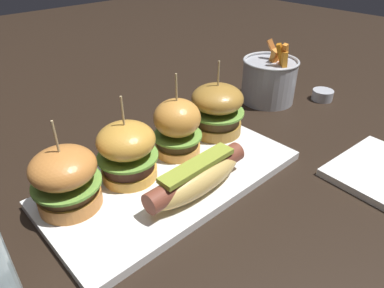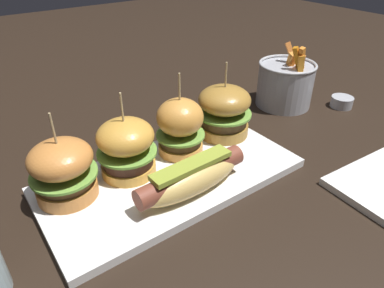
{
  "view_description": "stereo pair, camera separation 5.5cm",
  "coord_description": "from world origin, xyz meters",
  "px_view_note": "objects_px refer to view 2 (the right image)",
  "views": [
    {
      "loc": [
        -0.28,
        -0.34,
        0.35
      ],
      "look_at": [
        0.04,
        0.0,
        0.05
      ],
      "focal_mm": 32.44,
      "sensor_mm": 36.0,
      "label": 1
    },
    {
      "loc": [
        -0.24,
        -0.38,
        0.35
      ],
      "look_at": [
        0.04,
        0.0,
        0.05
      ],
      "focal_mm": 32.44,
      "sensor_mm": 36.0,
      "label": 2
    }
  ],
  "objects_px": {
    "slider_center_right": "(180,126)",
    "hot_dog": "(194,176)",
    "slider_far_left": "(63,170)",
    "slider_far_right": "(224,110)",
    "slider_center_left": "(126,147)",
    "sauce_ramekin": "(341,101)",
    "platter_main": "(172,177)",
    "fries_bucket": "(285,84)"
  },
  "relations": [
    {
      "from": "slider_center_right",
      "to": "hot_dog",
      "type": "bearing_deg",
      "value": -114.49
    },
    {
      "from": "slider_far_left",
      "to": "slider_far_right",
      "type": "height_order",
      "value": "slider_far_right"
    },
    {
      "from": "slider_far_left",
      "to": "slider_center_left",
      "type": "relative_size",
      "value": 0.98
    },
    {
      "from": "slider_far_right",
      "to": "sauce_ramekin",
      "type": "xyz_separation_m",
      "value": [
        0.31,
        -0.05,
        -0.05
      ]
    },
    {
      "from": "hot_dog",
      "to": "slider_far_left",
      "type": "distance_m",
      "value": 0.18
    },
    {
      "from": "hot_dog",
      "to": "sauce_ramekin",
      "type": "relative_size",
      "value": 3.79
    },
    {
      "from": "platter_main",
      "to": "hot_dog",
      "type": "height_order",
      "value": "hot_dog"
    },
    {
      "from": "slider_center_left",
      "to": "slider_center_right",
      "type": "bearing_deg",
      "value": 0.9
    },
    {
      "from": "slider_center_right",
      "to": "sauce_ramekin",
      "type": "xyz_separation_m",
      "value": [
        0.41,
        -0.04,
        -0.05
      ]
    },
    {
      "from": "sauce_ramekin",
      "to": "slider_center_right",
      "type": "bearing_deg",
      "value": 174.12
    },
    {
      "from": "slider_far_left",
      "to": "slider_center_right",
      "type": "height_order",
      "value": "slider_center_right"
    },
    {
      "from": "platter_main",
      "to": "sauce_ramekin",
      "type": "bearing_deg",
      "value": 0.31
    },
    {
      "from": "slider_far_left",
      "to": "sauce_ramekin",
      "type": "bearing_deg",
      "value": -3.96
    },
    {
      "from": "slider_far_left",
      "to": "slider_far_right",
      "type": "distance_m",
      "value": 0.3
    },
    {
      "from": "platter_main",
      "to": "slider_center_right",
      "type": "relative_size",
      "value": 2.84
    },
    {
      "from": "hot_dog",
      "to": "slider_far_right",
      "type": "distance_m",
      "value": 0.18
    },
    {
      "from": "fries_bucket",
      "to": "slider_far_left",
      "type": "bearing_deg",
      "value": -175.31
    },
    {
      "from": "slider_center_left",
      "to": "fries_bucket",
      "type": "height_order",
      "value": "slider_center_left"
    },
    {
      "from": "platter_main",
      "to": "slider_center_left",
      "type": "height_order",
      "value": "slider_center_left"
    },
    {
      "from": "hot_dog",
      "to": "slider_center_left",
      "type": "bearing_deg",
      "value": 119.48
    },
    {
      "from": "slider_center_left",
      "to": "slider_center_right",
      "type": "relative_size",
      "value": 0.96
    },
    {
      "from": "slider_far_right",
      "to": "fries_bucket",
      "type": "distance_m",
      "value": 0.22
    },
    {
      "from": "slider_far_left",
      "to": "slider_center_left",
      "type": "height_order",
      "value": "slider_center_left"
    },
    {
      "from": "slider_center_left",
      "to": "slider_center_right",
      "type": "distance_m",
      "value": 0.1
    },
    {
      "from": "slider_center_right",
      "to": "fries_bucket",
      "type": "bearing_deg",
      "value": 7.6
    },
    {
      "from": "slider_center_left",
      "to": "slider_far_right",
      "type": "height_order",
      "value": "slider_far_right"
    },
    {
      "from": "slider_center_left",
      "to": "fries_bucket",
      "type": "distance_m",
      "value": 0.42
    },
    {
      "from": "slider_far_right",
      "to": "sauce_ramekin",
      "type": "bearing_deg",
      "value": -8.39
    },
    {
      "from": "hot_dog",
      "to": "slider_far_right",
      "type": "height_order",
      "value": "slider_far_right"
    },
    {
      "from": "slider_far_right",
      "to": "sauce_ramekin",
      "type": "height_order",
      "value": "slider_far_right"
    },
    {
      "from": "hot_dog",
      "to": "fries_bucket",
      "type": "relative_size",
      "value": 1.28
    },
    {
      "from": "slider_far_right",
      "to": "slider_center_right",
      "type": "bearing_deg",
      "value": -177.95
    },
    {
      "from": "hot_dog",
      "to": "slider_far_left",
      "type": "relative_size",
      "value": 1.36
    },
    {
      "from": "platter_main",
      "to": "slider_far_right",
      "type": "xyz_separation_m",
      "value": [
        0.15,
        0.05,
        0.06
      ]
    },
    {
      "from": "hot_dog",
      "to": "slider_center_right",
      "type": "bearing_deg",
      "value": 65.51
    },
    {
      "from": "platter_main",
      "to": "slider_far_left",
      "type": "xyz_separation_m",
      "value": [
        -0.15,
        0.04,
        0.05
      ]
    },
    {
      "from": "sauce_ramekin",
      "to": "slider_far_left",
      "type": "bearing_deg",
      "value": 176.04
    },
    {
      "from": "hot_dog",
      "to": "slider_center_right",
      "type": "height_order",
      "value": "slider_center_right"
    },
    {
      "from": "slider_far_left",
      "to": "platter_main",
      "type": "bearing_deg",
      "value": -16.59
    },
    {
      "from": "slider_center_left",
      "to": "slider_far_left",
      "type": "bearing_deg",
      "value": 179.18
    },
    {
      "from": "platter_main",
      "to": "sauce_ramekin",
      "type": "relative_size",
      "value": 8.47
    },
    {
      "from": "hot_dog",
      "to": "fries_bucket",
      "type": "height_order",
      "value": "fries_bucket"
    }
  ]
}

